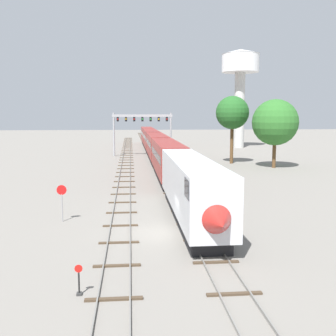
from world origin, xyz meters
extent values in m
plane|color=gray|center=(0.00, 0.00, 0.00)|extent=(400.00, 400.00, 0.00)
cube|color=slate|center=(1.28, 60.00, 0.08)|extent=(0.07, 200.00, 0.16)
cube|color=slate|center=(2.72, 60.00, 0.08)|extent=(0.07, 200.00, 0.16)
cube|color=#473828|center=(2.00, -10.00, 0.05)|extent=(2.60, 0.24, 0.10)
cube|color=#473828|center=(2.00, -6.00, 0.05)|extent=(2.60, 0.24, 0.10)
cube|color=#473828|center=(2.00, -2.00, 0.05)|extent=(2.60, 0.24, 0.10)
cube|color=#473828|center=(2.00, 2.00, 0.05)|extent=(2.60, 0.24, 0.10)
cube|color=#473828|center=(2.00, 6.00, 0.05)|extent=(2.60, 0.24, 0.10)
cube|color=#473828|center=(2.00, 10.00, 0.05)|extent=(2.60, 0.24, 0.10)
cube|color=#473828|center=(2.00, 14.00, 0.05)|extent=(2.60, 0.24, 0.10)
cube|color=#473828|center=(2.00, 18.00, 0.05)|extent=(2.60, 0.24, 0.10)
cube|color=#473828|center=(2.00, 22.00, 0.05)|extent=(2.60, 0.24, 0.10)
cube|color=#473828|center=(2.00, 26.00, 0.05)|extent=(2.60, 0.24, 0.10)
cube|color=#473828|center=(2.00, 30.00, 0.05)|extent=(2.60, 0.24, 0.10)
cube|color=#473828|center=(2.00, 34.00, 0.05)|extent=(2.60, 0.24, 0.10)
cube|color=#473828|center=(2.00, 38.00, 0.05)|extent=(2.60, 0.24, 0.10)
cube|color=#473828|center=(2.00, 42.00, 0.05)|extent=(2.60, 0.24, 0.10)
cube|color=#473828|center=(2.00, 46.00, 0.05)|extent=(2.60, 0.24, 0.10)
cube|color=#473828|center=(2.00, 50.00, 0.05)|extent=(2.60, 0.24, 0.10)
cube|color=#473828|center=(2.00, 54.00, 0.05)|extent=(2.60, 0.24, 0.10)
cube|color=#473828|center=(2.00, 58.00, 0.05)|extent=(2.60, 0.24, 0.10)
cube|color=#473828|center=(2.00, 62.00, 0.05)|extent=(2.60, 0.24, 0.10)
cube|color=#473828|center=(2.00, 66.00, 0.05)|extent=(2.60, 0.24, 0.10)
cube|color=#473828|center=(2.00, 70.00, 0.05)|extent=(2.60, 0.24, 0.10)
cube|color=#473828|center=(2.00, 74.00, 0.05)|extent=(2.60, 0.24, 0.10)
cube|color=#473828|center=(2.00, 78.00, 0.05)|extent=(2.60, 0.24, 0.10)
cube|color=#473828|center=(2.00, 82.00, 0.05)|extent=(2.60, 0.24, 0.10)
cube|color=#473828|center=(2.00, 86.00, 0.05)|extent=(2.60, 0.24, 0.10)
cube|color=#473828|center=(2.00, 90.00, 0.05)|extent=(2.60, 0.24, 0.10)
cube|color=#473828|center=(2.00, 94.00, 0.05)|extent=(2.60, 0.24, 0.10)
cube|color=#473828|center=(2.00, 98.00, 0.05)|extent=(2.60, 0.24, 0.10)
cube|color=#473828|center=(2.00, 102.00, 0.05)|extent=(2.60, 0.24, 0.10)
cube|color=#473828|center=(2.00, 106.00, 0.05)|extent=(2.60, 0.24, 0.10)
cube|color=#473828|center=(2.00, 110.00, 0.05)|extent=(2.60, 0.24, 0.10)
cube|color=#473828|center=(2.00, 114.00, 0.05)|extent=(2.60, 0.24, 0.10)
cube|color=#473828|center=(2.00, 118.00, 0.05)|extent=(2.60, 0.24, 0.10)
cube|color=#473828|center=(2.00, 122.00, 0.05)|extent=(2.60, 0.24, 0.10)
cube|color=#473828|center=(2.00, 126.00, 0.05)|extent=(2.60, 0.24, 0.10)
cube|color=#473828|center=(2.00, 130.00, 0.05)|extent=(2.60, 0.24, 0.10)
cube|color=#473828|center=(2.00, 134.00, 0.05)|extent=(2.60, 0.24, 0.10)
cube|color=#473828|center=(2.00, 138.00, 0.05)|extent=(2.60, 0.24, 0.10)
cube|color=#473828|center=(2.00, 142.00, 0.05)|extent=(2.60, 0.24, 0.10)
cube|color=#473828|center=(2.00, 146.00, 0.05)|extent=(2.60, 0.24, 0.10)
cube|color=#473828|center=(2.00, 150.00, 0.05)|extent=(2.60, 0.24, 0.10)
cube|color=#473828|center=(2.00, 154.00, 0.05)|extent=(2.60, 0.24, 0.10)
cube|color=#473828|center=(2.00, 158.00, 0.05)|extent=(2.60, 0.24, 0.10)
cube|color=slate|center=(-4.22, 40.00, 0.08)|extent=(0.07, 160.00, 0.16)
cube|color=slate|center=(-2.78, 40.00, 0.08)|extent=(0.07, 160.00, 0.16)
cube|color=#473828|center=(-3.50, -10.00, 0.05)|extent=(2.60, 0.24, 0.10)
cube|color=#473828|center=(-3.50, -6.00, 0.05)|extent=(2.60, 0.24, 0.10)
cube|color=#473828|center=(-3.50, -2.00, 0.05)|extent=(2.60, 0.24, 0.10)
cube|color=#473828|center=(-3.50, 2.00, 0.05)|extent=(2.60, 0.24, 0.10)
cube|color=#473828|center=(-3.50, 6.00, 0.05)|extent=(2.60, 0.24, 0.10)
cube|color=#473828|center=(-3.50, 10.00, 0.05)|extent=(2.60, 0.24, 0.10)
cube|color=#473828|center=(-3.50, 14.00, 0.05)|extent=(2.60, 0.24, 0.10)
cube|color=#473828|center=(-3.50, 18.00, 0.05)|extent=(2.60, 0.24, 0.10)
cube|color=#473828|center=(-3.50, 22.00, 0.05)|extent=(2.60, 0.24, 0.10)
cube|color=#473828|center=(-3.50, 26.00, 0.05)|extent=(2.60, 0.24, 0.10)
cube|color=#473828|center=(-3.50, 30.00, 0.05)|extent=(2.60, 0.24, 0.10)
cube|color=#473828|center=(-3.50, 34.00, 0.05)|extent=(2.60, 0.24, 0.10)
cube|color=#473828|center=(-3.50, 38.00, 0.05)|extent=(2.60, 0.24, 0.10)
cube|color=#473828|center=(-3.50, 42.00, 0.05)|extent=(2.60, 0.24, 0.10)
cube|color=#473828|center=(-3.50, 46.00, 0.05)|extent=(2.60, 0.24, 0.10)
cube|color=#473828|center=(-3.50, 50.00, 0.05)|extent=(2.60, 0.24, 0.10)
cube|color=#473828|center=(-3.50, 54.00, 0.05)|extent=(2.60, 0.24, 0.10)
cube|color=#473828|center=(-3.50, 58.00, 0.05)|extent=(2.60, 0.24, 0.10)
cube|color=#473828|center=(-3.50, 62.00, 0.05)|extent=(2.60, 0.24, 0.10)
cube|color=#473828|center=(-3.50, 66.00, 0.05)|extent=(2.60, 0.24, 0.10)
cube|color=#473828|center=(-3.50, 70.00, 0.05)|extent=(2.60, 0.24, 0.10)
cube|color=#473828|center=(-3.50, 74.00, 0.05)|extent=(2.60, 0.24, 0.10)
cube|color=#473828|center=(-3.50, 78.00, 0.05)|extent=(2.60, 0.24, 0.10)
cube|color=#473828|center=(-3.50, 82.00, 0.05)|extent=(2.60, 0.24, 0.10)
cube|color=#473828|center=(-3.50, 86.00, 0.05)|extent=(2.60, 0.24, 0.10)
cube|color=#473828|center=(-3.50, 90.00, 0.05)|extent=(2.60, 0.24, 0.10)
cube|color=#473828|center=(-3.50, 94.00, 0.05)|extent=(2.60, 0.24, 0.10)
cube|color=#473828|center=(-3.50, 98.00, 0.05)|extent=(2.60, 0.24, 0.10)
cube|color=#473828|center=(-3.50, 102.00, 0.05)|extent=(2.60, 0.24, 0.10)
cube|color=#473828|center=(-3.50, 106.00, 0.05)|extent=(2.60, 0.24, 0.10)
cube|color=#473828|center=(-3.50, 110.00, 0.05)|extent=(2.60, 0.24, 0.10)
cube|color=#473828|center=(-3.50, 114.00, 0.05)|extent=(2.60, 0.24, 0.10)
cube|color=#473828|center=(-3.50, 118.00, 0.05)|extent=(2.60, 0.24, 0.10)
cube|color=silver|center=(2.00, 3.55, 2.90)|extent=(3.00, 19.10, 3.80)
cone|color=#B2231E|center=(2.00, -6.20, 2.50)|extent=(2.88, 2.60, 2.88)
cube|color=black|center=(2.00, -4.80, 4.04)|extent=(3.04, 1.80, 1.10)
cube|color=black|center=(2.00, 3.55, 0.50)|extent=(2.52, 17.19, 1.00)
cube|color=maroon|center=(2.00, 23.65, 2.90)|extent=(3.00, 19.10, 3.80)
cube|color=black|center=(2.00, 23.65, 3.30)|extent=(3.04, 17.57, 0.90)
cube|color=black|center=(2.00, 23.65, 0.50)|extent=(2.52, 17.19, 1.00)
cube|color=maroon|center=(2.00, 43.75, 2.90)|extent=(3.00, 19.10, 3.80)
cube|color=black|center=(2.00, 43.75, 3.30)|extent=(3.04, 17.57, 0.90)
cube|color=black|center=(2.00, 43.75, 0.50)|extent=(2.52, 17.19, 1.00)
cube|color=maroon|center=(2.00, 63.86, 2.90)|extent=(3.00, 19.10, 3.80)
cube|color=black|center=(2.00, 63.86, 3.30)|extent=(3.04, 17.57, 0.90)
cube|color=black|center=(2.00, 63.86, 0.50)|extent=(2.52, 17.19, 1.00)
cube|color=maroon|center=(2.00, 83.96, 2.90)|extent=(3.00, 19.10, 3.80)
cube|color=black|center=(2.00, 83.96, 3.30)|extent=(3.04, 17.57, 0.90)
cube|color=black|center=(2.00, 83.96, 0.50)|extent=(2.52, 17.19, 1.00)
cylinder|color=#999BA0|center=(-6.00, 53.66, 4.36)|extent=(0.36, 0.36, 8.72)
cylinder|color=#999BA0|center=(5.50, 53.66, 4.36)|extent=(0.36, 0.36, 8.72)
cube|color=#999BA0|center=(-0.25, 53.66, 8.12)|extent=(12.10, 0.36, 0.50)
cube|color=black|center=(-5.18, 53.71, 7.42)|extent=(0.44, 0.32, 0.90)
sphere|color=red|center=(-5.18, 53.52, 7.42)|extent=(0.28, 0.28, 0.28)
cube|color=black|center=(-3.54, 53.71, 7.42)|extent=(0.44, 0.32, 0.90)
sphere|color=yellow|center=(-3.54, 53.52, 7.42)|extent=(0.28, 0.28, 0.28)
cube|color=black|center=(-1.89, 53.71, 7.42)|extent=(0.44, 0.32, 0.90)
sphere|color=red|center=(-1.89, 53.52, 7.42)|extent=(0.28, 0.28, 0.28)
cube|color=black|center=(-0.25, 53.71, 7.42)|extent=(0.44, 0.32, 0.90)
sphere|color=green|center=(-0.25, 53.52, 7.42)|extent=(0.28, 0.28, 0.28)
cube|color=black|center=(1.39, 53.71, 7.42)|extent=(0.44, 0.32, 0.90)
sphere|color=green|center=(1.39, 53.52, 7.42)|extent=(0.28, 0.28, 0.28)
cube|color=black|center=(3.04, 53.71, 7.42)|extent=(0.44, 0.32, 0.90)
sphere|color=yellow|center=(3.04, 53.52, 7.42)|extent=(0.28, 0.28, 0.28)
cube|color=black|center=(4.68, 53.71, 7.42)|extent=(0.44, 0.32, 0.90)
sphere|color=red|center=(4.68, 53.52, 7.42)|extent=(0.28, 0.28, 0.28)
cylinder|color=beige|center=(24.75, 72.25, 9.40)|extent=(2.60, 2.60, 18.81)
cylinder|color=white|center=(24.75, 72.25, 21.00)|extent=(9.22, 9.22, 4.40)
cone|color=white|center=(24.75, 72.25, 23.80)|extent=(9.40, 9.40, 1.20)
cylinder|color=black|center=(-5.10, -9.35, 0.55)|extent=(0.08, 0.08, 1.10)
cylinder|color=red|center=(-5.10, -9.37, 1.28)|extent=(0.36, 0.03, 0.36)
cube|color=#333333|center=(-5.10, -9.35, 0.06)|extent=(0.24, 0.24, 0.12)
cylinder|color=gray|center=(-8.00, 3.74, 1.10)|extent=(0.08, 0.08, 2.20)
cylinder|color=red|center=(-8.00, 3.72, 2.50)|extent=(0.76, 0.03, 0.76)
cylinder|color=brown|center=(19.70, 33.24, 2.30)|extent=(0.56, 0.56, 4.61)
sphere|color=#2D6B28|center=(19.70, 33.24, 7.11)|extent=(7.14, 7.14, 7.14)
cylinder|color=brown|center=(14.52, 39.56, 3.34)|extent=(0.56, 0.56, 6.68)
sphere|color=#235B23|center=(14.52, 39.56, 8.64)|extent=(5.60, 5.60, 5.60)
camera|label=1|loc=(-2.67, -27.02, 8.20)|focal=42.61mm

